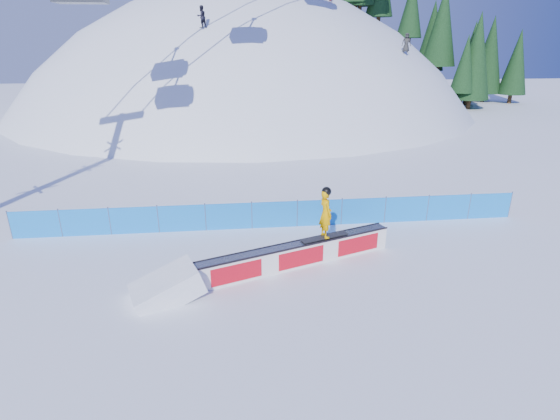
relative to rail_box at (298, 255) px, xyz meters
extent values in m
plane|color=white|center=(-0.50, -0.88, -0.45)|extent=(160.00, 160.00, 0.00)
sphere|color=silver|center=(-0.50, 41.12, -18.45)|extent=(64.00, 64.00, 64.00)
cylinder|color=#332314|center=(13.44, 38.47, 10.83)|extent=(0.50, 0.50, 1.40)
cylinder|color=#332314|center=(13.84, 37.72, 10.55)|extent=(0.50, 0.50, 1.40)
cylinder|color=#332314|center=(17.23, 43.08, 8.71)|extent=(0.50, 0.50, 1.40)
cylinder|color=#332314|center=(18.05, 39.97, 8.20)|extent=(0.50, 0.50, 1.40)
cylinder|color=#332314|center=(19.43, 39.88, 7.15)|extent=(0.50, 0.50, 1.40)
cone|color=black|center=(19.43, 39.88, 10.96)|extent=(2.83, 2.83, 6.43)
cylinder|color=#332314|center=(21.15, 40.36, 5.70)|extent=(0.50, 0.50, 1.40)
cone|color=black|center=(21.15, 40.36, 10.51)|extent=(3.70, 3.70, 8.42)
cylinder|color=#332314|center=(23.86, 39.92, 2.86)|extent=(0.50, 0.50, 1.40)
cone|color=black|center=(23.86, 39.92, 7.86)|extent=(3.88, 3.88, 8.81)
cylinder|color=#332314|center=(24.47, 40.79, 2.15)|extent=(0.50, 0.50, 1.40)
cone|color=black|center=(24.47, 40.79, 6.87)|extent=(3.63, 3.63, 8.24)
cylinder|color=#332314|center=(26.89, 38.77, 0.15)|extent=(0.50, 0.50, 1.40)
cone|color=black|center=(26.89, 38.77, 4.22)|extent=(3.06, 3.06, 6.94)
cylinder|color=#332314|center=(27.94, 41.33, 0.15)|extent=(0.50, 0.50, 1.40)
cone|color=black|center=(27.94, 41.33, 5.15)|extent=(3.87, 3.87, 8.80)
cylinder|color=#332314|center=(29.13, 39.69, 0.15)|extent=(0.50, 0.50, 1.40)
cone|color=black|center=(29.13, 39.69, 4.26)|extent=(3.09, 3.09, 7.01)
cylinder|color=#332314|center=(31.45, 36.10, 0.15)|extent=(0.50, 0.50, 1.40)
cone|color=black|center=(31.45, 36.10, 4.27)|extent=(3.10, 3.10, 7.03)
cylinder|color=#332314|center=(32.90, 39.98, 0.15)|extent=(0.50, 0.50, 1.40)
cone|color=black|center=(32.90, 39.98, 5.71)|extent=(4.37, 4.37, 9.92)
cube|color=blue|center=(-0.50, 3.62, 0.15)|extent=(22.00, 0.03, 1.20)
cylinder|color=#404D73|center=(-11.50, 3.62, 0.20)|extent=(0.05, 0.05, 1.30)
cylinder|color=#404D73|center=(-9.50, 3.62, 0.20)|extent=(0.05, 0.05, 1.30)
cylinder|color=#404D73|center=(-7.50, 3.62, 0.20)|extent=(0.05, 0.05, 1.30)
cylinder|color=#404D73|center=(-5.50, 3.62, 0.20)|extent=(0.05, 0.05, 1.30)
cylinder|color=#404D73|center=(-3.50, 3.62, 0.20)|extent=(0.05, 0.05, 1.30)
cylinder|color=#404D73|center=(-1.50, 3.62, 0.20)|extent=(0.05, 0.05, 1.30)
cylinder|color=#404D73|center=(0.50, 3.62, 0.20)|extent=(0.05, 0.05, 1.30)
cylinder|color=#404D73|center=(2.50, 3.62, 0.20)|extent=(0.05, 0.05, 1.30)
cylinder|color=#404D73|center=(4.50, 3.62, 0.20)|extent=(0.05, 0.05, 1.30)
cylinder|color=#404D73|center=(6.50, 3.62, 0.20)|extent=(0.05, 0.05, 1.30)
cylinder|color=#404D73|center=(8.50, 3.62, 0.20)|extent=(0.05, 0.05, 1.30)
cylinder|color=#404D73|center=(10.50, 3.62, 0.20)|extent=(0.05, 0.05, 1.30)
cube|color=white|center=(0.00, 0.00, -0.02)|extent=(7.35, 3.04, 0.86)
cube|color=gray|center=(0.00, 0.00, 0.43)|extent=(7.28, 3.04, 0.04)
cube|color=black|center=(0.09, -0.24, 0.44)|extent=(7.19, 2.62, 0.06)
cube|color=black|center=(-0.09, 0.24, 0.44)|extent=(7.19, 2.62, 0.06)
cube|color=red|center=(0.08, -0.23, -0.02)|extent=(6.83, 2.48, 0.64)
cube|color=red|center=(-0.08, 0.23, -0.02)|extent=(6.83, 2.48, 0.64)
cube|color=black|center=(1.04, 0.37, 0.48)|extent=(1.89, 0.96, 0.04)
imported|color=#DB9A00|center=(1.04, 0.37, 1.41)|extent=(0.59, 0.76, 1.82)
sphere|color=black|center=(1.04, 0.37, 2.26)|extent=(0.34, 0.34, 0.34)
imported|color=black|center=(-4.24, 23.85, 9.05)|extent=(1.02, 1.00, 1.65)
imported|color=#262626|center=(13.87, 26.81, 7.13)|extent=(0.92, 0.72, 1.65)
camera|label=1|loc=(-2.23, -14.05, 7.25)|focal=28.00mm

